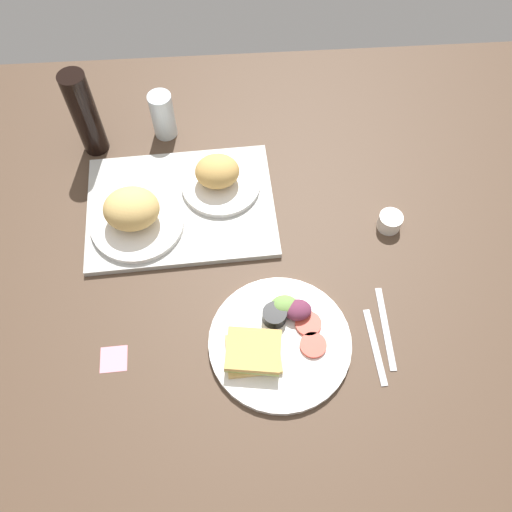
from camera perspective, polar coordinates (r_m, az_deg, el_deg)
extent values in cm
cube|color=#4C3828|center=(121.48, -0.85, -2.57)|extent=(190.00, 150.00, 3.00)
cube|color=#B2B2AD|center=(130.65, -8.07, 5.30)|extent=(46.41, 34.96, 1.60)
cylinder|color=white|center=(128.00, -12.61, 3.55)|extent=(21.95, 21.95, 1.40)
ellipsoid|color=#DBB266|center=(124.20, -13.25, 4.96)|extent=(12.85, 11.10, 8.76)
cylinder|color=white|center=(131.81, -3.78, 7.73)|extent=(19.34, 19.34, 1.40)
ellipsoid|color=tan|center=(128.73, -4.19, 9.07)|extent=(10.72, 9.26, 7.31)
cylinder|color=white|center=(112.93, 2.58, -9.27)|extent=(30.02, 30.02, 1.60)
cube|color=#DBB266|center=(110.35, -0.42, -10.51)|extent=(11.37, 9.46, 1.40)
cube|color=#B2C66B|center=(109.22, -0.42, -10.30)|extent=(12.25, 10.58, 1.00)
cube|color=tan|center=(108.09, -0.43, -10.09)|extent=(12.16, 10.46, 1.40)
cylinder|color=#D14738|center=(111.96, 6.17, -9.51)|extent=(5.60, 5.60, 0.80)
cylinder|color=#D14738|center=(113.62, 5.65, -7.27)|extent=(5.60, 5.60, 0.80)
cylinder|color=black|center=(112.72, 2.00, -6.39)|extent=(5.20, 5.20, 3.00)
cylinder|color=#EFEACC|center=(111.71, 2.02, -6.17)|extent=(4.26, 4.26, 0.60)
ellipsoid|color=#729E4C|center=(113.39, 3.06, -5.35)|extent=(6.00, 4.80, 3.60)
ellipsoid|color=#6B2D47|center=(113.15, 4.49, -5.81)|extent=(6.00, 4.80, 3.60)
cylinder|color=silver|center=(142.96, -9.99, 14.67)|extent=(6.03, 6.03, 12.91)
cylinder|color=black|center=(140.00, -17.92, 14.31)|extent=(6.40, 6.40, 23.65)
cylinder|color=silver|center=(129.34, 14.18, 3.61)|extent=(5.60, 5.60, 4.00)
cube|color=#B7B7BC|center=(115.86, 12.69, -9.46)|extent=(2.31, 17.05, 0.50)
cube|color=#B7B7BC|center=(117.96, 13.77, -7.50)|extent=(1.66, 19.02, 0.50)
cube|color=pink|center=(116.23, -15.05, -10.64)|extent=(5.79, 5.79, 0.12)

